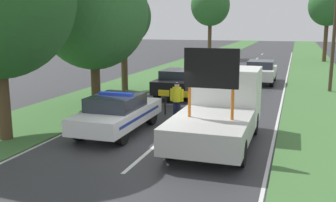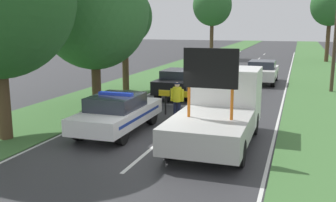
{
  "view_description": "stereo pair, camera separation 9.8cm",
  "coord_description": "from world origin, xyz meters",
  "px_view_note": "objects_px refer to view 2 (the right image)",
  "views": [
    {
      "loc": [
        4.15,
        -11.21,
        3.88
      ],
      "look_at": [
        -0.19,
        2.11,
        1.1
      ],
      "focal_mm": 42.0,
      "sensor_mm": 36.0,
      "label": 1
    },
    {
      "loc": [
        4.24,
        -11.18,
        3.88
      ],
      "look_at": [
        -0.19,
        2.11,
        1.1
      ],
      "focal_mm": 42.0,
      "sensor_mm": 36.0,
      "label": 2
    }
  ],
  "objects_px": {
    "roadside_tree_mid_right": "(124,17)",
    "roadside_tree_mid_left": "(94,12)",
    "pedestrian_civilian": "(209,96)",
    "queued_car_sedan_black": "(180,82)",
    "traffic_cone_near_police": "(246,111)",
    "police_car": "(118,113)",
    "traffic_cone_centre_front": "(214,110)",
    "queued_car_hatch_blue": "(222,61)",
    "road_barrier": "(193,96)",
    "queued_car_van_white": "(262,71)",
    "police_officer": "(177,98)",
    "work_truck": "(220,108)",
    "roadside_tree_near_left": "(212,6)",
    "roadside_tree_near_right": "(330,6)"
  },
  "relations": [
    {
      "from": "traffic_cone_near_police",
      "to": "queued_car_van_white",
      "type": "bearing_deg",
      "value": 91.57
    },
    {
      "from": "roadside_tree_near_right",
      "to": "police_car",
      "type": "bearing_deg",
      "value": -105.87
    },
    {
      "from": "road_barrier",
      "to": "queued_car_sedan_black",
      "type": "xyz_separation_m",
      "value": [
        -1.91,
        4.5,
        -0.12
      ]
    },
    {
      "from": "police_officer",
      "to": "traffic_cone_near_police",
      "type": "xyz_separation_m",
      "value": [
        2.6,
        1.34,
        -0.64
      ]
    },
    {
      "from": "queued_car_sedan_black",
      "to": "work_truck",
      "type": "bearing_deg",
      "value": 115.85
    },
    {
      "from": "traffic_cone_near_police",
      "to": "queued_car_hatch_blue",
      "type": "relative_size",
      "value": 0.13
    },
    {
      "from": "work_truck",
      "to": "pedestrian_civilian",
      "type": "bearing_deg",
      "value": -70.74
    },
    {
      "from": "queued_car_hatch_blue",
      "to": "pedestrian_civilian",
      "type": "bearing_deg",
      "value": 98.99
    },
    {
      "from": "traffic_cone_centre_front",
      "to": "queued_car_hatch_blue",
      "type": "distance_m",
      "value": 16.76
    },
    {
      "from": "queued_car_van_white",
      "to": "queued_car_hatch_blue",
      "type": "bearing_deg",
      "value": -57.99
    },
    {
      "from": "traffic_cone_centre_front",
      "to": "roadside_tree_near_right",
      "type": "distance_m",
      "value": 28.49
    },
    {
      "from": "road_barrier",
      "to": "roadside_tree_mid_right",
      "type": "relative_size",
      "value": 0.51
    },
    {
      "from": "queued_car_van_white",
      "to": "queued_car_sedan_black",
      "type": "bearing_deg",
      "value": 58.4
    },
    {
      "from": "police_car",
      "to": "roadside_tree_mid_right",
      "type": "height_order",
      "value": "roadside_tree_mid_right"
    },
    {
      "from": "traffic_cone_near_police",
      "to": "queued_car_van_white",
      "type": "xyz_separation_m",
      "value": [
        -0.28,
        10.11,
        0.49
      ]
    },
    {
      "from": "pedestrian_civilian",
      "to": "queued_car_sedan_black",
      "type": "relative_size",
      "value": 0.4
    },
    {
      "from": "queued_car_hatch_blue",
      "to": "roadside_tree_near_left",
      "type": "bearing_deg",
      "value": -73.37
    },
    {
      "from": "road_barrier",
      "to": "roadside_tree_mid_left",
      "type": "xyz_separation_m",
      "value": [
        -4.86,
        0.61,
        3.51
      ]
    },
    {
      "from": "pedestrian_civilian",
      "to": "queued_car_van_white",
      "type": "relative_size",
      "value": 0.39
    },
    {
      "from": "work_truck",
      "to": "traffic_cone_centre_front",
      "type": "distance_m",
      "value": 3.45
    },
    {
      "from": "roadside_tree_near_left",
      "to": "queued_car_sedan_black",
      "type": "bearing_deg",
      "value": -81.81
    },
    {
      "from": "work_truck",
      "to": "police_officer",
      "type": "relative_size",
      "value": 3.47
    },
    {
      "from": "road_barrier",
      "to": "roadside_tree_mid_left",
      "type": "relative_size",
      "value": 0.43
    },
    {
      "from": "police_car",
      "to": "queued_car_van_white",
      "type": "distance_m",
      "value": 14.32
    },
    {
      "from": "roadside_tree_mid_right",
      "to": "queued_car_van_white",
      "type": "bearing_deg",
      "value": 36.58
    },
    {
      "from": "work_truck",
      "to": "roadside_tree_near_left",
      "type": "xyz_separation_m",
      "value": [
        -7.02,
        31.0,
        4.68
      ]
    },
    {
      "from": "pedestrian_civilian",
      "to": "traffic_cone_centre_front",
      "type": "distance_m",
      "value": 0.94
    },
    {
      "from": "police_officer",
      "to": "pedestrian_civilian",
      "type": "bearing_deg",
      "value": -173.79
    },
    {
      "from": "traffic_cone_near_police",
      "to": "roadside_tree_mid_right",
      "type": "xyz_separation_m",
      "value": [
        -7.6,
        4.67,
        3.93
      ]
    },
    {
      "from": "roadside_tree_mid_right",
      "to": "road_barrier",
      "type": "bearing_deg",
      "value": -43.72
    },
    {
      "from": "roadside_tree_mid_right",
      "to": "roadside_tree_mid_left",
      "type": "bearing_deg",
      "value": -82.63
    },
    {
      "from": "police_car",
      "to": "road_barrier",
      "type": "xyz_separation_m",
      "value": [
        1.96,
        3.15,
        0.16
      ]
    },
    {
      "from": "traffic_cone_near_police",
      "to": "queued_car_hatch_blue",
      "type": "distance_m",
      "value": 16.71
    },
    {
      "from": "work_truck",
      "to": "police_officer",
      "type": "height_order",
      "value": "work_truck"
    },
    {
      "from": "pedestrian_civilian",
      "to": "police_officer",
      "type": "bearing_deg",
      "value": -140.26
    },
    {
      "from": "police_car",
      "to": "roadside_tree_mid_right",
      "type": "xyz_separation_m",
      "value": [
        -3.49,
        8.36,
        3.5
      ]
    },
    {
      "from": "police_officer",
      "to": "traffic_cone_centre_front",
      "type": "height_order",
      "value": "police_officer"
    },
    {
      "from": "traffic_cone_centre_front",
      "to": "roadside_tree_mid_left",
      "type": "relative_size",
      "value": 0.08
    },
    {
      "from": "road_barrier",
      "to": "queued_car_hatch_blue",
      "type": "bearing_deg",
      "value": 101.41
    },
    {
      "from": "police_car",
      "to": "roadside_tree_mid_right",
      "type": "distance_m",
      "value": 9.71
    },
    {
      "from": "queued_car_hatch_blue",
      "to": "police_car",
      "type": "bearing_deg",
      "value": 89.91
    },
    {
      "from": "traffic_cone_near_police",
      "to": "queued_car_van_white",
      "type": "height_order",
      "value": "queued_car_van_white"
    },
    {
      "from": "roadside_tree_mid_right",
      "to": "traffic_cone_centre_front",
      "type": "bearing_deg",
      "value": -38.34
    },
    {
      "from": "roadside_tree_near_right",
      "to": "roadside_tree_mid_left",
      "type": "height_order",
      "value": "roadside_tree_near_right"
    },
    {
      "from": "pedestrian_civilian",
      "to": "traffic_cone_near_police",
      "type": "bearing_deg",
      "value": 55.46
    },
    {
      "from": "traffic_cone_near_police",
      "to": "roadside_tree_mid_left",
      "type": "bearing_deg",
      "value": 179.46
    },
    {
      "from": "police_car",
      "to": "pedestrian_civilian",
      "type": "bearing_deg",
      "value": 48.19
    },
    {
      "from": "police_officer",
      "to": "queued_car_hatch_blue",
      "type": "height_order",
      "value": "queued_car_hatch_blue"
    },
    {
      "from": "roadside_tree_mid_left",
      "to": "pedestrian_civilian",
      "type": "bearing_deg",
      "value": -10.02
    },
    {
      "from": "roadside_tree_mid_left",
      "to": "roadside_tree_mid_right",
      "type": "bearing_deg",
      "value": 97.37
    }
  ]
}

